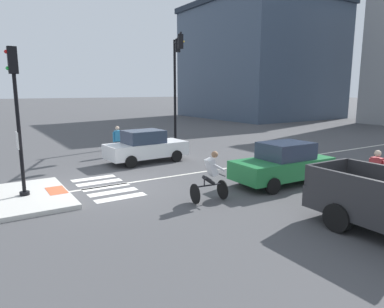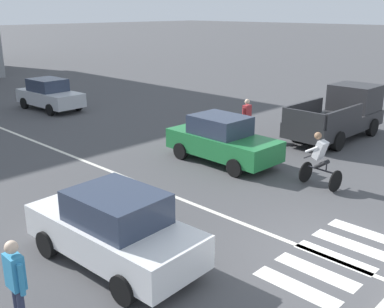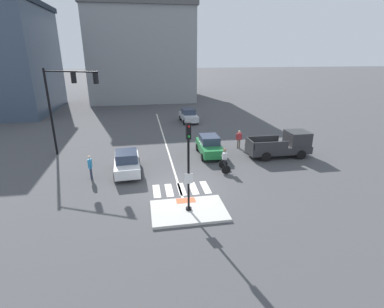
{
  "view_description": "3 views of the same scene",
  "coord_description": "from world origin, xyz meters",
  "px_view_note": "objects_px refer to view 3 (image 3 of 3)",
  "views": [
    {
      "loc": [
        12.55,
        -4.05,
        3.65
      ],
      "look_at": [
        0.12,
        3.82,
        0.92
      ],
      "focal_mm": 32.53,
      "sensor_mm": 36.0,
      "label": 1
    },
    {
      "loc": [
        -8.46,
        -3.84,
        5.17
      ],
      "look_at": [
        0.44,
        4.77,
        1.21
      ],
      "focal_mm": 42.56,
      "sensor_mm": 36.0,
      "label": 2
    },
    {
      "loc": [
        -2.23,
        -16.25,
        8.18
      ],
      "look_at": [
        1.26,
        3.21,
        1.17
      ],
      "focal_mm": 26.83,
      "sensor_mm": 36.0,
      "label": 3
    }
  ],
  "objects_px": {
    "pedestrian_at_curb_left": "(90,165)",
    "signal_pole": "(188,159)",
    "cyclist": "(225,160)",
    "car_white_westbound_near": "(127,162)",
    "pickup_truck_charcoal_cross_right": "(284,145)",
    "car_green_eastbound_mid": "(209,146)",
    "traffic_light_mast": "(63,97)",
    "pedestrian_waiting_far_side": "(239,138)",
    "car_silver_eastbound_distant": "(189,116)"
  },
  "relations": [
    {
      "from": "pedestrian_at_curb_left",
      "to": "signal_pole",
      "type": "bearing_deg",
      "value": -43.25
    },
    {
      "from": "signal_pole",
      "to": "cyclist",
      "type": "height_order",
      "value": "signal_pole"
    },
    {
      "from": "car_white_westbound_near",
      "to": "pedestrian_at_curb_left",
      "type": "distance_m",
      "value": 2.48
    },
    {
      "from": "car_white_westbound_near",
      "to": "cyclist",
      "type": "bearing_deg",
      "value": -7.23
    },
    {
      "from": "pickup_truck_charcoal_cross_right",
      "to": "car_white_westbound_near",
      "type": "bearing_deg",
      "value": -174.02
    },
    {
      "from": "car_green_eastbound_mid",
      "to": "pedestrian_at_curb_left",
      "type": "height_order",
      "value": "pedestrian_at_curb_left"
    },
    {
      "from": "signal_pole",
      "to": "pickup_truck_charcoal_cross_right",
      "type": "relative_size",
      "value": 0.94
    },
    {
      "from": "traffic_light_mast",
      "to": "pedestrian_waiting_far_side",
      "type": "distance_m",
      "value": 14.96
    },
    {
      "from": "car_green_eastbound_mid",
      "to": "cyclist",
      "type": "bearing_deg",
      "value": -85.96
    },
    {
      "from": "signal_pole",
      "to": "cyclist",
      "type": "bearing_deg",
      "value": 55.95
    },
    {
      "from": "car_silver_eastbound_distant",
      "to": "pickup_truck_charcoal_cross_right",
      "type": "bearing_deg",
      "value": -67.48
    },
    {
      "from": "car_green_eastbound_mid",
      "to": "car_silver_eastbound_distant",
      "type": "bearing_deg",
      "value": 88.72
    },
    {
      "from": "pickup_truck_charcoal_cross_right",
      "to": "pedestrian_waiting_far_side",
      "type": "bearing_deg",
      "value": 138.33
    },
    {
      "from": "car_silver_eastbound_distant",
      "to": "car_white_westbound_near",
      "type": "distance_m",
      "value": 16.6
    },
    {
      "from": "signal_pole",
      "to": "car_white_westbound_near",
      "type": "relative_size",
      "value": 1.16
    },
    {
      "from": "pedestrian_at_curb_left",
      "to": "pedestrian_waiting_far_side",
      "type": "height_order",
      "value": "same"
    },
    {
      "from": "signal_pole",
      "to": "traffic_light_mast",
      "type": "distance_m",
      "value": 13.54
    },
    {
      "from": "pedestrian_waiting_far_side",
      "to": "car_silver_eastbound_distant",
      "type": "bearing_deg",
      "value": 103.78
    },
    {
      "from": "car_white_westbound_near",
      "to": "pickup_truck_charcoal_cross_right",
      "type": "bearing_deg",
      "value": 5.98
    },
    {
      "from": "car_silver_eastbound_distant",
      "to": "pedestrian_at_curb_left",
      "type": "distance_m",
      "value": 18.25
    },
    {
      "from": "pedestrian_at_curb_left",
      "to": "traffic_light_mast",
      "type": "bearing_deg",
      "value": 114.46
    },
    {
      "from": "pickup_truck_charcoal_cross_right",
      "to": "car_silver_eastbound_distant",
      "type": "bearing_deg",
      "value": 112.52
    },
    {
      "from": "signal_pole",
      "to": "pedestrian_at_curb_left",
      "type": "bearing_deg",
      "value": 136.75
    },
    {
      "from": "pedestrian_waiting_far_side",
      "to": "signal_pole",
      "type": "bearing_deg",
      "value": -121.86
    },
    {
      "from": "traffic_light_mast",
      "to": "car_white_westbound_near",
      "type": "bearing_deg",
      "value": -43.81
    },
    {
      "from": "traffic_light_mast",
      "to": "pickup_truck_charcoal_cross_right",
      "type": "relative_size",
      "value": 1.38
    },
    {
      "from": "signal_pole",
      "to": "cyclist",
      "type": "relative_size",
      "value": 2.88
    },
    {
      "from": "car_silver_eastbound_distant",
      "to": "pedestrian_at_curb_left",
      "type": "bearing_deg",
      "value": -120.92
    },
    {
      "from": "traffic_light_mast",
      "to": "cyclist",
      "type": "relative_size",
      "value": 4.21
    },
    {
      "from": "cyclist",
      "to": "car_white_westbound_near",
      "type": "bearing_deg",
      "value": 172.77
    },
    {
      "from": "car_green_eastbound_mid",
      "to": "signal_pole",
      "type": "bearing_deg",
      "value": -110.24
    },
    {
      "from": "signal_pole",
      "to": "traffic_light_mast",
      "type": "height_order",
      "value": "traffic_light_mast"
    },
    {
      "from": "signal_pole",
      "to": "car_silver_eastbound_distant",
      "type": "relative_size",
      "value": 1.16
    },
    {
      "from": "pedestrian_waiting_far_side",
      "to": "car_white_westbound_near",
      "type": "bearing_deg",
      "value": -157.68
    },
    {
      "from": "car_silver_eastbound_distant",
      "to": "pickup_truck_charcoal_cross_right",
      "type": "height_order",
      "value": "pickup_truck_charcoal_cross_right"
    },
    {
      "from": "pedestrian_at_curb_left",
      "to": "pedestrian_waiting_far_side",
      "type": "distance_m",
      "value": 12.93
    },
    {
      "from": "signal_pole",
      "to": "car_green_eastbound_mid",
      "type": "distance_m",
      "value": 9.68
    },
    {
      "from": "car_white_westbound_near",
      "to": "cyclist",
      "type": "distance_m",
      "value": 7.01
    },
    {
      "from": "car_silver_eastbound_distant",
      "to": "cyclist",
      "type": "bearing_deg",
      "value": -90.06
    },
    {
      "from": "signal_pole",
      "to": "pickup_truck_charcoal_cross_right",
      "type": "distance_m",
      "value": 12.02
    },
    {
      "from": "pedestrian_waiting_far_side",
      "to": "traffic_light_mast",
      "type": "bearing_deg",
      "value": 177.71
    },
    {
      "from": "car_white_westbound_near",
      "to": "pedestrian_waiting_far_side",
      "type": "bearing_deg",
      "value": 22.32
    },
    {
      "from": "traffic_light_mast",
      "to": "pedestrian_at_curb_left",
      "type": "height_order",
      "value": "traffic_light_mast"
    },
    {
      "from": "traffic_light_mast",
      "to": "cyclist",
      "type": "xyz_separation_m",
      "value": [
        11.69,
        -5.43,
        -4.0
      ]
    },
    {
      "from": "pickup_truck_charcoal_cross_right",
      "to": "pedestrian_at_curb_left",
      "type": "bearing_deg",
      "value": -172.75
    },
    {
      "from": "traffic_light_mast",
      "to": "car_white_westbound_near",
      "type": "relative_size",
      "value": 1.7
    },
    {
      "from": "traffic_light_mast",
      "to": "pedestrian_waiting_far_side",
      "type": "xyz_separation_m",
      "value": [
        14.43,
        -0.58,
        -3.89
      ]
    },
    {
      "from": "car_white_westbound_near",
      "to": "cyclist",
      "type": "relative_size",
      "value": 2.49
    },
    {
      "from": "car_white_westbound_near",
      "to": "pickup_truck_charcoal_cross_right",
      "type": "relative_size",
      "value": 0.81
    },
    {
      "from": "signal_pole",
      "to": "car_white_westbound_near",
      "type": "height_order",
      "value": "signal_pole"
    }
  ]
}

